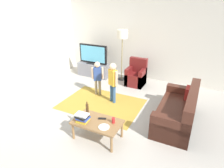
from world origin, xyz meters
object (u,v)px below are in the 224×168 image
child_center (113,79)px  book_stack (82,118)px  child_near_tv (98,75)px  plate (104,127)px  floor_lamp (122,37)px  coffee_table (97,123)px  tv_remote (102,119)px  armchair (136,76)px  soda_can (113,120)px  tv_stand (94,70)px  couch (180,112)px  tv (93,54)px  bottle (87,110)px

child_center → book_stack: (0.12, -1.68, -0.20)m
child_near_tv → plate: 2.27m
floor_lamp → child_near_tv: size_ratio=1.69×
coffee_table → tv_remote: tv_remote is taller
armchair → plate: armchair is taller
book_stack → soda_can: bearing=20.2°
tv_stand → floor_lamp: 1.70m
child_near_tv → coffee_table: bearing=-60.3°
book_stack → plate: (0.50, 0.00, -0.07)m
coffee_table → soda_can: soda_can is taller
couch → floor_lamp: floor_lamp is taller
child_near_tv → soda_can: bearing=-51.5°
floor_lamp → book_stack: size_ratio=6.09×
tv_stand → child_near_tv: child_near_tv is taller
tv → soda_can: size_ratio=9.17×
armchair → book_stack: bearing=-91.1°
plate → couch: bearing=49.5°
book_stack → bottle: 0.23m
tv_stand → child_near_tv: (0.91, -1.29, 0.39)m
tv → book_stack: 3.58m
child_near_tv → tv_remote: size_ratio=6.20×
soda_can → bottle: bearing=180.0°
tv → book_stack: bearing=-62.5°
tv_stand → couch: bearing=-27.0°
child_center → book_stack: size_ratio=3.97×
child_center → plate: 1.81m
floor_lamp → plate: floor_lamp is taller
tv_stand → soda_can: size_ratio=10.00×
coffee_table → soda_can: (0.32, 0.10, 0.11)m
plate → tv_remote: bearing=125.4°
soda_can → plate: (-0.10, -0.22, -0.05)m
tv_stand → coffee_table: (1.93, -3.06, 0.13)m
child_near_tv → tv_remote: (1.06, -1.66, -0.20)m
child_center → floor_lamp: bearing=105.2°
child_near_tv → bottle: size_ratio=3.12×
book_stack → bottle: bearing=94.7°
bottle → couch: bearing=35.0°
tv_remote → armchair: bearing=73.7°
tv → child_center: size_ratio=0.95×
child_near_tv → soda_can: 2.15m
tv_stand → bottle: (1.63, -2.96, 0.32)m
plate → book_stack: bearing=-179.9°
tv_stand → plate: (2.15, -3.18, 0.18)m
floor_lamp → child_near_tv: 1.71m
child_near_tv → coffee_table: (1.01, -1.78, -0.26)m
floor_lamp → plate: (1.07, -3.34, -1.12)m
tv_remote → book_stack: bearing=-165.6°
tv_stand → book_stack: bearing=-62.7°
child_center → coffee_table: bearing=-75.5°
couch → floor_lamp: size_ratio=1.01×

